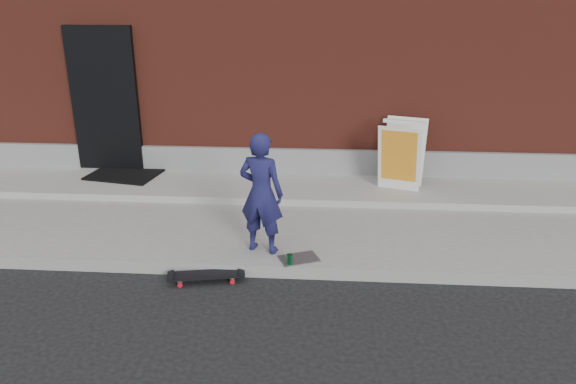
# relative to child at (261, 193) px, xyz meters

# --- Properties ---
(ground) EXTENTS (80.00, 80.00, 0.00)m
(ground) POSITION_rel_child_xyz_m (-0.16, -0.40, -0.87)
(ground) COLOR black
(ground) RESTS_ON ground
(sidewalk) EXTENTS (20.00, 3.00, 0.15)m
(sidewalk) POSITION_rel_child_xyz_m (-0.16, 1.10, -0.80)
(sidewalk) COLOR slate
(sidewalk) RESTS_ON ground
(apron) EXTENTS (20.00, 1.20, 0.10)m
(apron) POSITION_rel_child_xyz_m (-0.16, 2.00, -0.67)
(apron) COLOR gray
(apron) RESTS_ON sidewalk
(building) EXTENTS (20.00, 8.10, 5.00)m
(building) POSITION_rel_child_xyz_m (-0.16, 6.59, 1.62)
(building) COLOR maroon
(building) RESTS_ON ground
(child) EXTENTS (0.60, 0.47, 1.45)m
(child) POSITION_rel_child_xyz_m (0.00, 0.00, 0.00)
(child) COLOR #191947
(child) RESTS_ON sidewalk
(skateboard) EXTENTS (0.85, 0.37, 0.09)m
(skateboard) POSITION_rel_child_xyz_m (-0.57, -0.52, -0.80)
(skateboard) COLOR #B0121D
(skateboard) RESTS_ON ground
(pizza_sign) EXTENTS (0.79, 0.87, 1.02)m
(pizza_sign) POSITION_rel_child_xyz_m (1.84, 2.02, -0.11)
(pizza_sign) COLOR silver
(pizza_sign) RESTS_ON apron
(soda_can) EXTENTS (0.09, 0.09, 0.13)m
(soda_can) POSITION_rel_child_xyz_m (0.35, -0.35, -0.66)
(soda_can) COLOR #16723D
(soda_can) RESTS_ON sidewalk
(doormat) EXTENTS (1.20, 1.04, 0.03)m
(doormat) POSITION_rel_child_xyz_m (-2.46, 2.30, -0.61)
(doormat) COLOR black
(doormat) RESTS_ON apron
(utility_plate) EXTENTS (0.51, 0.42, 0.01)m
(utility_plate) POSITION_rel_child_xyz_m (0.45, -0.20, -0.72)
(utility_plate) COLOR #5C5C62
(utility_plate) RESTS_ON sidewalk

